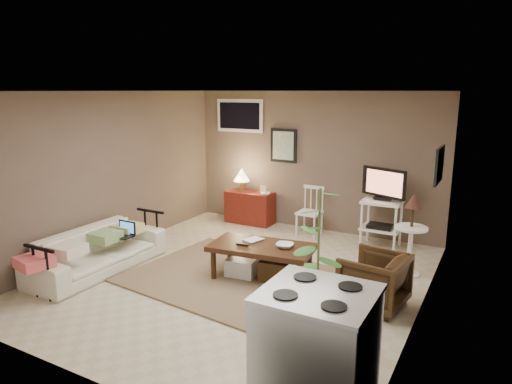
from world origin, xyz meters
The scene contains 20 objects.
floor centered at (0.00, 0.00, 0.00)m, with size 5.00×5.00×0.00m, color #C1B293.
art_back centered at (-0.55, 2.48, 1.45)m, with size 0.50×0.03×0.60m, color black.
art_right centered at (2.23, 1.05, 1.52)m, with size 0.03×0.60×0.45m, color black.
window centered at (-1.45, 2.48, 1.95)m, with size 0.96×0.03×0.60m, color silver.
rug centered at (-0.04, -0.07, 0.01)m, with size 2.60×2.08×0.02m, color brown.
coffee_table centered at (0.29, 0.07, 0.28)m, with size 1.39×0.84×0.50m.
sofa centered at (-1.80, -0.73, 0.38)m, with size 1.93×0.56×0.76m, color silver.
sofa_pillows centered at (-1.75, -0.95, 0.46)m, with size 0.37×1.84×0.13m, color beige, non-canonical shape.
sofa_end_rails centered at (-1.69, -0.73, 0.32)m, with size 0.52×1.93×0.65m, color black, non-canonical shape.
laptop centered at (-1.61, -0.40, 0.49)m, with size 0.30×0.22×0.20m.
red_console centered at (-1.14, 2.26, 0.35)m, with size 0.88×0.39×1.02m.
spindle_chair centered at (0.13, 2.11, 0.39)m, with size 0.38×0.38×0.83m.
tv_stand centered at (1.33, 2.09, 0.66)m, with size 0.72×0.48×1.25m.
side_table centered at (1.94, 1.14, 0.69)m, with size 0.42×0.42×1.11m.
armchair centered at (1.76, 0.03, 0.34)m, with size 0.66×0.62×0.68m, color black.
potted_plant centered at (1.44, -0.93, 0.82)m, with size 0.39×0.39×1.55m.
stove centered at (1.86, -2.01, 0.51)m, with size 0.79×0.74×1.03m.
bowl centered at (0.60, 0.12, 0.58)m, with size 0.22×0.05×0.22m, color #341B0E.
book_table centered at (0.03, 0.20, 0.59)m, with size 0.18×0.02×0.25m, color #341B0E.
book_console centered at (-0.87, 2.24, 0.69)m, with size 0.15×0.02×0.21m, color #341B0E.
Camera 1 is at (2.91, -4.84, 2.41)m, focal length 32.00 mm.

